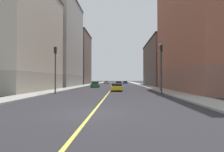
{
  "coord_description": "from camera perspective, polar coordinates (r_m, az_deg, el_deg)",
  "views": [
    {
      "loc": [
        1.58,
        -10.33,
        1.98
      ],
      "look_at": [
        -0.6,
        40.82,
        2.91
      ],
      "focal_mm": 28.43,
      "sensor_mm": 36.0,
      "label": 1
    }
  ],
  "objects": [
    {
      "name": "car_silver",
      "position": [
        76.92,
        -1.77,
        -2.07
      ],
      "size": [
        2.0,
        4.07,
        1.2
      ],
      "color": "silver",
      "rests_on": "ground"
    },
    {
      "name": "car_green",
      "position": [
        43.97,
        -5.37,
        -2.74
      ],
      "size": [
        1.92,
        4.42,
        1.4
      ],
      "color": "#1E6B38",
      "rests_on": "ground"
    },
    {
      "name": "building_left_mid",
      "position": [
        57.24,
        16.31,
        3.91
      ],
      "size": [
        9.86,
        23.66,
        13.73
      ],
      "color": "brown",
      "rests_on": "ground"
    },
    {
      "name": "sidewalk_left",
      "position": [
        59.83,
        9.58,
        -2.85
      ],
      "size": [
        2.97,
        168.0,
        0.15
      ],
      "primitive_type": "cube",
      "color": "#9E9B93",
      "rests_on": "ground"
    },
    {
      "name": "street_lamp_left_near",
      "position": [
        29.63,
        15.21,
        4.24
      ],
      "size": [
        0.36,
        0.36,
        7.54
      ],
      "color": "#4C4C51",
      "rests_on": "ground"
    },
    {
      "name": "traffic_light_left_near",
      "position": [
        24.35,
        15.57,
        4.19
      ],
      "size": [
        0.4,
        0.32,
        6.52
      ],
      "color": "#2D2D2D",
      "rests_on": "ground"
    },
    {
      "name": "car_black",
      "position": [
        51.45,
        2.12,
        -2.49
      ],
      "size": [
        1.9,
        4.62,
        1.39
      ],
      "color": "black",
      "rests_on": "ground"
    },
    {
      "name": "building_right_corner",
      "position": [
        34.02,
        -27.9,
        11.16
      ],
      "size": [
        9.86,
        17.25,
        18.18
      ],
      "color": "#9D9688",
      "rests_on": "ground"
    },
    {
      "name": "car_blue",
      "position": [
        76.21,
        4.33,
        -2.05
      ],
      "size": [
        1.99,
        4.08,
        1.24
      ],
      "color": "#23389E",
      "rests_on": "ground"
    },
    {
      "name": "car_yellow",
      "position": [
        30.01,
        1.46,
        -3.6
      ],
      "size": [
        2.02,
        4.26,
        1.3
      ],
      "color": "gold",
      "rests_on": "ground"
    },
    {
      "name": "building_left_near",
      "position": [
        34.89,
        26.52,
        16.03
      ],
      "size": [
        9.86,
        23.23,
        24.3
      ],
      "color": "brown",
      "rests_on": "ground"
    },
    {
      "name": "building_right_distant",
      "position": [
        70.3,
        -11.5,
        5.47
      ],
      "size": [
        9.86,
        15.96,
        19.83
      ],
      "color": "brown",
      "rests_on": "ground"
    },
    {
      "name": "sidewalk_right",
      "position": [
        60.3,
        -7.68,
        -2.84
      ],
      "size": [
        2.97,
        168.0,
        0.15
      ],
      "primitive_type": "cube",
      "color": "#9E9B93",
      "rests_on": "ground"
    },
    {
      "name": "traffic_light_right_near",
      "position": [
        25.26,
        -17.79,
        3.81
      ],
      "size": [
        0.4,
        0.32,
        6.37
      ],
      "color": "#2D2D2D",
      "rests_on": "ground"
    },
    {
      "name": "lane_center_stripe",
      "position": [
        59.39,
        0.92,
        -2.94
      ],
      "size": [
        0.16,
        154.0,
        0.01
      ],
      "primitive_type": "cube",
      "color": "#E5D14C",
      "rests_on": "ground"
    },
    {
      "name": "building_right_midblock",
      "position": [
        52.58,
        -16.57,
        10.17
      ],
      "size": [
        9.86,
        18.54,
        24.31
      ],
      "color": "gray",
      "rests_on": "ground"
    },
    {
      "name": "ground_plane",
      "position": [
        10.64,
        -6.29,
        -11.76
      ],
      "size": [
        400.0,
        400.0,
        0.0
      ],
      "primitive_type": "plane",
      "color": "#2A292E",
      "rests_on": "ground"
    }
  ]
}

